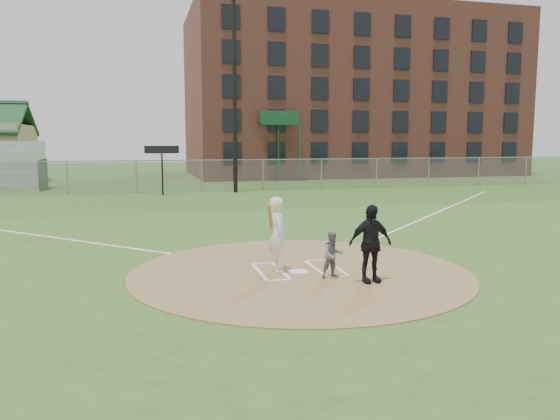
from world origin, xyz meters
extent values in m
plane|color=#335B1F|center=(0.00, 0.00, 0.00)|extent=(140.00, 140.00, 0.00)
cylinder|color=#987648|center=(0.00, 0.00, 0.01)|extent=(8.40, 8.40, 0.02)
cube|color=white|center=(-0.08, -0.11, 0.03)|extent=(0.50, 0.50, 0.03)
cube|color=white|center=(9.00, 9.00, 0.01)|extent=(17.04, 17.04, 0.01)
imported|color=slate|center=(0.56, -0.84, 0.57)|extent=(0.57, 0.47, 1.11)
imported|color=black|center=(1.24, -1.41, 0.91)|extent=(1.07, 0.50, 1.79)
cube|color=white|center=(-1.00, 0.15, 0.03)|extent=(0.08, 1.80, 0.01)
cube|color=white|center=(-0.45, 0.15, 0.03)|extent=(0.08, 1.80, 0.01)
cube|color=white|center=(-0.72, 1.05, 0.03)|extent=(0.62, 0.08, 0.01)
cube|color=white|center=(-0.72, -0.75, 0.03)|extent=(0.62, 0.08, 0.01)
cube|color=white|center=(1.00, 0.15, 0.03)|extent=(0.08, 1.80, 0.01)
cube|color=white|center=(0.45, 0.15, 0.03)|extent=(0.08, 1.80, 0.01)
cube|color=white|center=(0.72, 1.05, 0.03)|extent=(0.62, 0.08, 0.01)
cube|color=white|center=(0.72, -0.75, 0.03)|extent=(0.62, 0.08, 0.01)
imported|color=white|center=(-0.54, 0.08, 0.95)|extent=(0.54, 0.73, 1.85)
cylinder|color=olive|center=(-0.84, -0.32, 1.45)|extent=(0.27, 0.59, 0.70)
cube|color=slate|center=(0.00, 22.00, 1.00)|extent=(56.00, 0.03, 2.00)
cube|color=gray|center=(0.00, 22.00, 2.00)|extent=(56.00, 0.06, 0.06)
cube|color=gray|center=(0.00, 22.00, 1.00)|extent=(56.08, 0.08, 2.00)
cube|color=#194728|center=(-10.00, 26.20, 1.00)|extent=(0.08, 3.20, 2.00)
cube|color=#934C3F|center=(16.00, 38.00, 7.50)|extent=(30.00, 16.00, 15.00)
cube|color=black|center=(15.90, 29.94, 7.40)|extent=(26.60, 0.10, 12.20)
cube|color=#194728|center=(7.00, 29.34, 4.50)|extent=(3.20, 1.00, 0.15)
cube|color=#194728|center=(7.00, 29.84, 2.25)|extent=(0.12, 0.12, 4.50)
cube|color=#194728|center=(8.50, 28.89, 2.25)|extent=(0.12, 0.12, 4.50)
cube|color=#194728|center=(7.00, 29.34, 5.05)|extent=(3.20, 0.08, 1.00)
cylinder|color=black|center=(2.00, 21.00, 6.00)|extent=(0.26, 0.26, 12.00)
cylinder|color=black|center=(-2.50, 20.20, 1.30)|extent=(0.10, 0.10, 2.60)
cube|color=black|center=(-2.50, 20.20, 2.70)|extent=(2.00, 0.10, 0.45)
camera|label=1|loc=(-3.78, -12.70, 3.24)|focal=35.00mm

